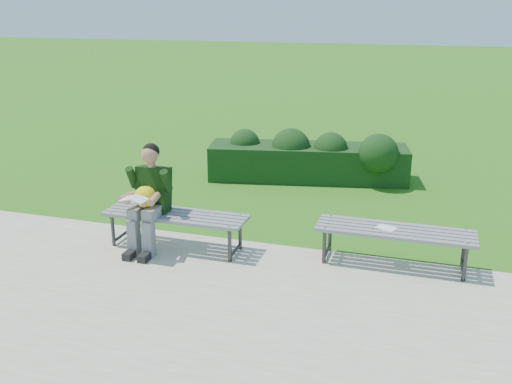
{
  "coord_description": "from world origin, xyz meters",
  "views": [
    {
      "loc": [
        2.28,
        -6.46,
        2.93
      ],
      "look_at": [
        0.35,
        -0.25,
        0.78
      ],
      "focal_mm": 40.0,
      "sensor_mm": 36.0,
      "label": 1
    }
  ],
  "objects_px": {
    "bench_left": "(175,218)",
    "paper_sheet": "(386,228)",
    "bench_right": "(395,234)",
    "seated_boy": "(149,195)",
    "hedge": "(311,158)"
  },
  "relations": [
    {
      "from": "bench_left",
      "to": "paper_sheet",
      "type": "distance_m",
      "value": 2.55
    },
    {
      "from": "hedge",
      "to": "bench_left",
      "type": "xyz_separation_m",
      "value": [
        -0.99,
        -3.43,
        0.02
      ]
    },
    {
      "from": "bench_left",
      "to": "bench_right",
      "type": "height_order",
      "value": "same"
    },
    {
      "from": "hedge",
      "to": "bench_right",
      "type": "height_order",
      "value": "hedge"
    },
    {
      "from": "paper_sheet",
      "to": "bench_left",
      "type": "bearing_deg",
      "value": -173.62
    },
    {
      "from": "bench_left",
      "to": "paper_sheet",
      "type": "bearing_deg",
      "value": 6.38
    },
    {
      "from": "bench_left",
      "to": "paper_sheet",
      "type": "xyz_separation_m",
      "value": [
        2.53,
        0.28,
        0.06
      ]
    },
    {
      "from": "hedge",
      "to": "bench_right",
      "type": "bearing_deg",
      "value": -62.44
    },
    {
      "from": "hedge",
      "to": "paper_sheet",
      "type": "xyz_separation_m",
      "value": [
        1.54,
        -3.15,
        0.08
      ]
    },
    {
      "from": "bench_left",
      "to": "bench_right",
      "type": "relative_size",
      "value": 1.0
    },
    {
      "from": "bench_left",
      "to": "bench_right",
      "type": "xyz_separation_m",
      "value": [
        2.63,
        0.28,
        0.0
      ]
    },
    {
      "from": "seated_boy",
      "to": "paper_sheet",
      "type": "xyz_separation_m",
      "value": [
        2.83,
        0.38,
        -0.24
      ]
    },
    {
      "from": "bench_left",
      "to": "paper_sheet",
      "type": "relative_size",
      "value": 6.78
    },
    {
      "from": "bench_right",
      "to": "seated_boy",
      "type": "height_order",
      "value": "seated_boy"
    },
    {
      "from": "bench_right",
      "to": "seated_boy",
      "type": "relative_size",
      "value": 1.37
    }
  ]
}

